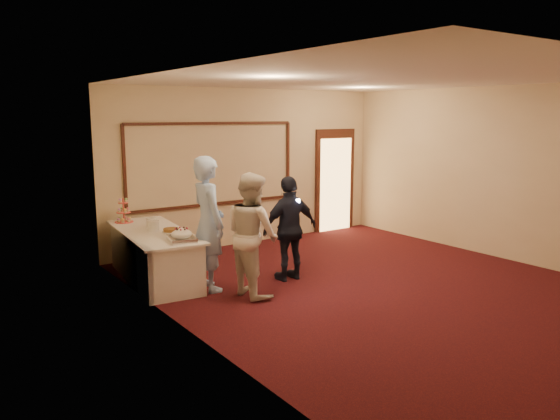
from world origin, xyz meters
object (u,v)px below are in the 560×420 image
object	(u,v)px
cupcake_stand	(124,213)
plate_stack_b	(152,222)
plate_stack_a	(153,226)
man	(208,224)
pavlova_tray	(182,236)
woman	(252,234)
guest	(290,228)
buffet_table	(154,255)
tart	(171,230)

from	to	relation	value
cupcake_stand	plate_stack_b	xyz separation A→B (m)	(0.24, -0.59, -0.08)
plate_stack_a	man	world-z (taller)	man
cupcake_stand	man	distance (m)	1.89
pavlova_tray	plate_stack_b	xyz separation A→B (m)	(0.04, 1.19, -0.01)
woman	man	bearing A→B (deg)	34.96
cupcake_stand	guest	world-z (taller)	guest
pavlova_tray	woman	world-z (taller)	woman
man	guest	world-z (taller)	man
plate_stack_a	plate_stack_b	xyz separation A→B (m)	(0.09, 0.30, -0.00)
plate_stack_b	guest	distance (m)	2.19
plate_stack_b	guest	world-z (taller)	guest
buffet_table	cupcake_stand	size ratio (longest dim) A/B	5.58
cupcake_stand	woman	size ratio (longest dim) A/B	0.25
tart	man	world-z (taller)	man
buffet_table	guest	bearing A→B (deg)	-33.98
plate_stack_a	tart	size ratio (longest dim) A/B	0.67
buffet_table	guest	world-z (taller)	guest
plate_stack_b	woman	size ratio (longest dim) A/B	0.10
pavlova_tray	guest	xyz separation A→B (m)	(1.66, -0.28, -0.05)
cupcake_stand	woman	xyz separation A→B (m)	(1.01, -2.34, -0.06)
pavlova_tray	man	distance (m)	0.44
buffet_table	cupcake_stand	world-z (taller)	cupcake_stand
plate_stack_a	guest	bearing A→B (deg)	-34.49
cupcake_stand	man	world-z (taller)	man
plate_stack_b	woman	distance (m)	1.91
plate_stack_a	tart	distance (m)	0.31
pavlova_tray	man	world-z (taller)	man
tart	pavlova_tray	bearing A→B (deg)	-101.33
plate_stack_b	guest	xyz separation A→B (m)	(1.62, -1.47, -0.04)
plate_stack_b	plate_stack_a	bearing A→B (deg)	-107.41
pavlova_tray	plate_stack_b	distance (m)	1.20
buffet_table	woman	xyz separation A→B (m)	(0.87, -1.43, 0.48)
buffet_table	woman	distance (m)	1.74
buffet_table	pavlova_tray	world-z (taller)	pavlova_tray
tart	woman	bearing A→B (deg)	-60.41
plate_stack_a	woman	distance (m)	1.68
pavlova_tray	tart	size ratio (longest dim) A/B	1.99
cupcake_stand	guest	size ratio (longest dim) A/B	0.27
cupcake_stand	man	size ratio (longest dim) A/B	0.23
plate_stack_b	man	distance (m)	1.26
pavlova_tray	guest	distance (m)	1.68
cupcake_stand	plate_stack_a	distance (m)	0.91
plate_stack_a	cupcake_stand	bearing A→B (deg)	99.05
buffet_table	plate_stack_b	size ratio (longest dim) A/B	14.38
pavlova_tray	buffet_table	bearing A→B (deg)	93.85
woman	tart	bearing A→B (deg)	29.70
tart	woman	size ratio (longest dim) A/B	0.16
man	plate_stack_a	bearing A→B (deg)	32.57
buffet_table	guest	xyz separation A→B (m)	(1.72, -1.16, 0.41)
pavlova_tray	plate_stack_a	world-z (taller)	pavlova_tray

